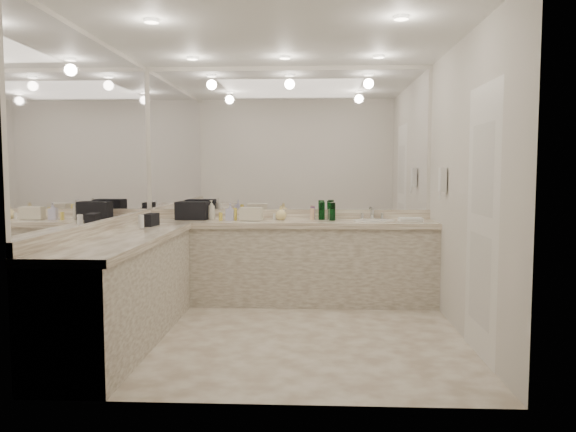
{
  "coord_description": "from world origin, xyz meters",
  "views": [
    {
      "loc": [
        0.3,
        -4.85,
        1.45
      ],
      "look_at": [
        0.06,
        0.4,
        1.01
      ],
      "focal_mm": 35.0,
      "sensor_mm": 36.0,
      "label": 1
    }
  ],
  "objects_px": {
    "soap_bottle_a": "(212,210)",
    "soap_bottle_b": "(230,212)",
    "black_toiletry_bag": "(192,211)",
    "soap_bottle_c": "(281,213)",
    "hand_towel": "(411,220)",
    "cream_cosmetic_case": "(251,214)",
    "wall_phone": "(442,180)",
    "sink": "(374,221)"
  },
  "relations": [
    {
      "from": "black_toiletry_bag",
      "to": "soap_bottle_c",
      "type": "xyz_separation_m",
      "value": [
        0.98,
        -0.0,
        -0.02
      ]
    },
    {
      "from": "sink",
      "to": "wall_phone",
      "type": "height_order",
      "value": "wall_phone"
    },
    {
      "from": "black_toiletry_bag",
      "to": "soap_bottle_a",
      "type": "relative_size",
      "value": 1.6
    },
    {
      "from": "black_toiletry_bag",
      "to": "hand_towel",
      "type": "xyz_separation_m",
      "value": [
        2.37,
        -0.12,
        -0.08
      ]
    },
    {
      "from": "cream_cosmetic_case",
      "to": "hand_towel",
      "type": "relative_size",
      "value": 1.0
    },
    {
      "from": "sink",
      "to": "soap_bottle_a",
      "type": "relative_size",
      "value": 2.04
    },
    {
      "from": "sink",
      "to": "black_toiletry_bag",
      "type": "relative_size",
      "value": 1.28
    },
    {
      "from": "wall_phone",
      "to": "soap_bottle_a",
      "type": "xyz_separation_m",
      "value": [
        -2.38,
        0.56,
        -0.34
      ]
    },
    {
      "from": "black_toiletry_bag",
      "to": "soap_bottle_c",
      "type": "distance_m",
      "value": 0.98
    },
    {
      "from": "wall_phone",
      "to": "hand_towel",
      "type": "xyz_separation_m",
      "value": [
        -0.23,
        0.43,
        -0.43
      ]
    },
    {
      "from": "wall_phone",
      "to": "black_toiletry_bag",
      "type": "bearing_deg",
      "value": 167.9
    },
    {
      "from": "hand_towel",
      "to": "soap_bottle_b",
      "type": "relative_size",
      "value": 1.25
    },
    {
      "from": "black_toiletry_bag",
      "to": "soap_bottle_c",
      "type": "relative_size",
      "value": 2.18
    },
    {
      "from": "wall_phone",
      "to": "hand_towel",
      "type": "bearing_deg",
      "value": 117.83
    },
    {
      "from": "wall_phone",
      "to": "soap_bottle_c",
      "type": "relative_size",
      "value": 1.52
    },
    {
      "from": "black_toiletry_bag",
      "to": "soap_bottle_b",
      "type": "height_order",
      "value": "black_toiletry_bag"
    },
    {
      "from": "soap_bottle_a",
      "to": "black_toiletry_bag",
      "type": "bearing_deg",
      "value": -178.0
    },
    {
      "from": "sink",
      "to": "cream_cosmetic_case",
      "type": "relative_size",
      "value": 1.85
    },
    {
      "from": "wall_phone",
      "to": "black_toiletry_bag",
      "type": "height_order",
      "value": "wall_phone"
    },
    {
      "from": "cream_cosmetic_case",
      "to": "soap_bottle_a",
      "type": "relative_size",
      "value": 1.1
    },
    {
      "from": "hand_towel",
      "to": "soap_bottle_c",
      "type": "xyz_separation_m",
      "value": [
        -1.39,
        0.12,
        0.06
      ]
    },
    {
      "from": "cream_cosmetic_case",
      "to": "soap_bottle_b",
      "type": "distance_m",
      "value": 0.23
    },
    {
      "from": "sink",
      "to": "wall_phone",
      "type": "distance_m",
      "value": 0.91
    },
    {
      "from": "hand_towel",
      "to": "cream_cosmetic_case",
      "type": "bearing_deg",
      "value": 179.12
    },
    {
      "from": "cream_cosmetic_case",
      "to": "soap_bottle_b",
      "type": "xyz_separation_m",
      "value": [
        -0.23,
        0.01,
        0.03
      ]
    },
    {
      "from": "wall_phone",
      "to": "soap_bottle_c",
      "type": "bearing_deg",
      "value": 161.0
    },
    {
      "from": "wall_phone",
      "to": "soap_bottle_b",
      "type": "distance_m",
      "value": 2.24
    },
    {
      "from": "black_toiletry_bag",
      "to": "hand_towel",
      "type": "height_order",
      "value": "black_toiletry_bag"
    },
    {
      "from": "wall_phone",
      "to": "hand_towel",
      "type": "relative_size",
      "value": 1.01
    },
    {
      "from": "black_toiletry_bag",
      "to": "hand_towel",
      "type": "distance_m",
      "value": 2.37
    },
    {
      "from": "soap_bottle_a",
      "to": "cream_cosmetic_case",
      "type": "bearing_deg",
      "value": -13.08
    },
    {
      "from": "wall_phone",
      "to": "soap_bottle_c",
      "type": "distance_m",
      "value": 1.75
    },
    {
      "from": "soap_bottle_b",
      "to": "cream_cosmetic_case",
      "type": "bearing_deg",
      "value": -1.38
    },
    {
      "from": "sink",
      "to": "hand_towel",
      "type": "distance_m",
      "value": 0.38
    },
    {
      "from": "soap_bottle_a",
      "to": "soap_bottle_b",
      "type": "height_order",
      "value": "soap_bottle_a"
    },
    {
      "from": "sink",
      "to": "soap_bottle_c",
      "type": "xyz_separation_m",
      "value": [
        -1.01,
        0.06,
        0.08
      ]
    },
    {
      "from": "soap_bottle_a",
      "to": "soap_bottle_b",
      "type": "bearing_deg",
      "value": -24.14
    },
    {
      "from": "wall_phone",
      "to": "soap_bottle_a",
      "type": "relative_size",
      "value": 1.11
    },
    {
      "from": "soap_bottle_b",
      "to": "soap_bottle_c",
      "type": "xyz_separation_m",
      "value": [
        0.55,
        0.09,
        -0.02
      ]
    },
    {
      "from": "wall_phone",
      "to": "soap_bottle_b",
      "type": "xyz_separation_m",
      "value": [
        -2.16,
        0.46,
        -0.35
      ]
    },
    {
      "from": "soap_bottle_a",
      "to": "soap_bottle_b",
      "type": "relative_size",
      "value": 1.13
    },
    {
      "from": "cream_cosmetic_case",
      "to": "hand_towel",
      "type": "bearing_deg",
      "value": 3.2
    }
  ]
}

